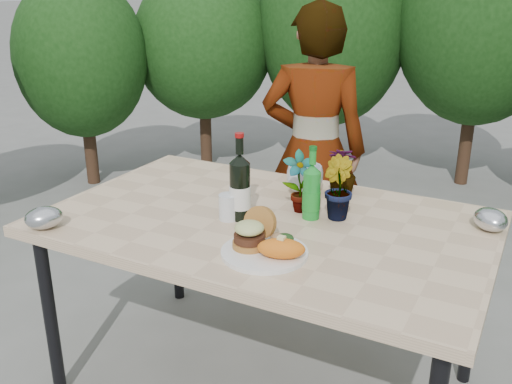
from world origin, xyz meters
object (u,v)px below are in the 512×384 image
at_px(patio_table, 266,233).
at_px(wine_bottle, 240,188).
at_px(person, 314,151).
at_px(dinner_plate, 264,253).

relative_size(patio_table, wine_bottle, 4.95).
bearing_deg(patio_table, wine_bottle, -152.25).
relative_size(patio_table, person, 1.07).
bearing_deg(person, dinner_plate, 86.87).
height_order(dinner_plate, wine_bottle, wine_bottle).
distance_m(dinner_plate, wine_bottle, 0.33).
xyz_separation_m(wine_bottle, person, (-0.10, 0.96, -0.12)).
height_order(patio_table, wine_bottle, wine_bottle).
bearing_deg(dinner_plate, patio_table, 115.72).
bearing_deg(wine_bottle, patio_table, 7.35).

